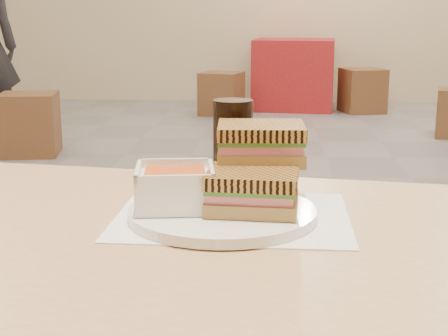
# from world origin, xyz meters

# --- Properties ---
(main_table) EXTENTS (1.28, 0.86, 0.75)m
(main_table) POSITION_xyz_m (-0.04, -2.10, 0.64)
(main_table) COLOR tan
(main_table) RESTS_ON ground
(tray_liner) EXTENTS (0.33, 0.26, 0.00)m
(tray_liner) POSITION_xyz_m (0.02, -2.00, 0.75)
(tray_liner) COLOR white
(tray_liner) RESTS_ON main_table
(plate) EXTENTS (0.26, 0.26, 0.01)m
(plate) POSITION_xyz_m (0.01, -2.02, 0.76)
(plate) COLOR white
(plate) RESTS_ON tray_liner
(soup_bowl) EXTENTS (0.12, 0.12, 0.06)m
(soup_bowl) POSITION_xyz_m (-0.06, -2.01, 0.79)
(soup_bowl) COLOR white
(soup_bowl) RESTS_ON plate
(panini_lower) EXTENTS (0.13, 0.11, 0.06)m
(panini_lower) POSITION_xyz_m (0.05, -2.02, 0.79)
(panini_lower) COLOR #9F7E44
(panini_lower) RESTS_ON plate
(panini_upper) EXTENTS (0.13, 0.11, 0.06)m
(panini_upper) POSITION_xyz_m (0.06, -1.94, 0.85)
(panini_upper) COLOR #9F7E44
(panini_upper) RESTS_ON panini_lower
(cola_glass) EXTENTS (0.07, 0.07, 0.14)m
(cola_glass) POSITION_xyz_m (0.01, -1.82, 0.82)
(cola_glass) COLOR black
(cola_glass) RESTS_ON main_table
(bg_table_2) EXTENTS (0.94, 0.94, 0.76)m
(bg_table_2) POSITION_xyz_m (0.35, 4.44, 0.38)
(bg_table_2) COLOR maroon
(bg_table_2) RESTS_ON ground
(bg_chair_0r) EXTENTS (0.47, 0.47, 0.46)m
(bg_chair_0r) POSITION_xyz_m (-1.71, 1.81, 0.23)
(bg_chair_0r) COLOR brown
(bg_chair_0r) RESTS_ON ground
(bg_chair_2l) EXTENTS (0.48, 0.48, 0.44)m
(bg_chair_2l) POSITION_xyz_m (-0.42, 3.89, 0.22)
(bg_chair_2l) COLOR brown
(bg_chair_2l) RESTS_ON ground
(bg_chair_2r) EXTENTS (0.50, 0.50, 0.46)m
(bg_chair_2r) POSITION_xyz_m (1.07, 4.17, 0.23)
(bg_chair_2r) COLOR brown
(bg_chair_2r) RESTS_ON ground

